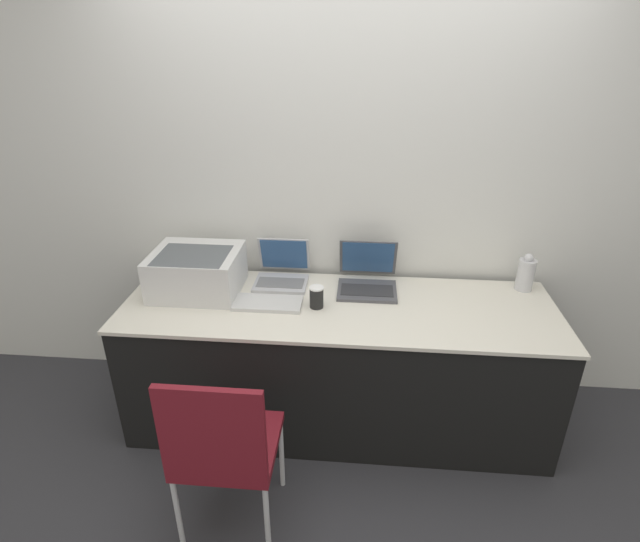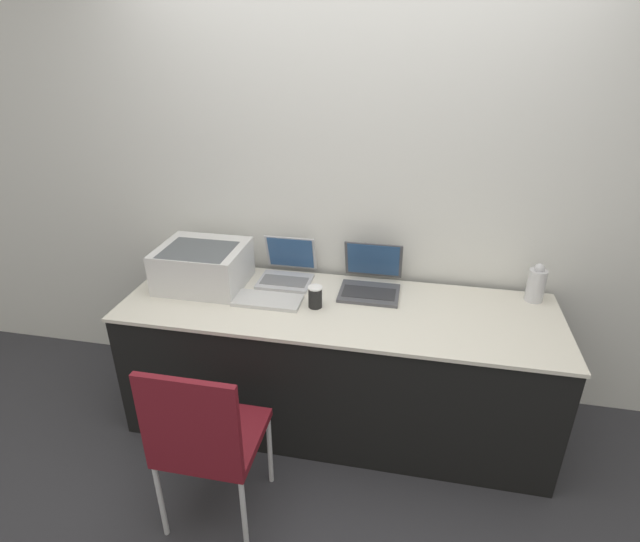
{
  "view_description": "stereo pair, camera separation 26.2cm",
  "coord_description": "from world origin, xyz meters",
  "px_view_note": "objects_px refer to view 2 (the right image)",
  "views": [
    {
      "loc": [
        0.11,
        -1.96,
        2.08
      ],
      "look_at": [
        -0.1,
        0.4,
        0.94
      ],
      "focal_mm": 28.0,
      "sensor_mm": 36.0,
      "label": 1
    },
    {
      "loc": [
        0.37,
        -1.92,
        2.08
      ],
      "look_at": [
        -0.1,
        0.4,
        0.94
      ],
      "focal_mm": 28.0,
      "sensor_mm": 36.0,
      "label": 2
    }
  ],
  "objects_px": {
    "mouse": "(314,303)",
    "metal_pitcher": "(536,284)",
    "chair": "(205,435)",
    "laptop_right": "(371,281)",
    "laptop_left": "(287,271)",
    "external_keyboard": "(268,300)",
    "coffee_cup": "(315,297)",
    "printer": "(203,265)"
  },
  "relations": [
    {
      "from": "mouse",
      "to": "metal_pitcher",
      "type": "distance_m",
      "value": 1.2
    },
    {
      "from": "chair",
      "to": "mouse",
      "type": "bearing_deg",
      "value": 68.15
    },
    {
      "from": "laptop_right",
      "to": "mouse",
      "type": "height_order",
      "value": "laptop_right"
    },
    {
      "from": "laptop_left",
      "to": "mouse",
      "type": "relative_size",
      "value": 5.25
    },
    {
      "from": "laptop_left",
      "to": "external_keyboard",
      "type": "bearing_deg",
      "value": -96.19
    },
    {
      "from": "coffee_cup",
      "to": "external_keyboard",
      "type": "bearing_deg",
      "value": -179.61
    },
    {
      "from": "external_keyboard",
      "to": "metal_pitcher",
      "type": "relative_size",
      "value": 1.67
    },
    {
      "from": "laptop_right",
      "to": "chair",
      "type": "height_order",
      "value": "laptop_right"
    },
    {
      "from": "laptop_left",
      "to": "metal_pitcher",
      "type": "bearing_deg",
      "value": 0.74
    },
    {
      "from": "laptop_right",
      "to": "mouse",
      "type": "relative_size",
      "value": 6.1
    },
    {
      "from": "mouse",
      "to": "printer",
      "type": "bearing_deg",
      "value": 170.17
    },
    {
      "from": "printer",
      "to": "external_keyboard",
      "type": "distance_m",
      "value": 0.45
    },
    {
      "from": "laptop_left",
      "to": "mouse",
      "type": "xyz_separation_m",
      "value": [
        0.22,
        -0.28,
        -0.04
      ]
    },
    {
      "from": "mouse",
      "to": "metal_pitcher",
      "type": "xyz_separation_m",
      "value": [
        1.15,
        0.3,
        0.08
      ]
    },
    {
      "from": "printer",
      "to": "metal_pitcher",
      "type": "distance_m",
      "value": 1.84
    },
    {
      "from": "printer",
      "to": "coffee_cup",
      "type": "height_order",
      "value": "printer"
    },
    {
      "from": "metal_pitcher",
      "to": "chair",
      "type": "xyz_separation_m",
      "value": [
        -1.47,
        -1.08,
        -0.33
      ]
    },
    {
      "from": "printer",
      "to": "chair",
      "type": "xyz_separation_m",
      "value": [
        0.36,
        -0.9,
        -0.36
      ]
    },
    {
      "from": "mouse",
      "to": "laptop_right",
      "type": "bearing_deg",
      "value": 41.64
    },
    {
      "from": "mouse",
      "to": "external_keyboard",
      "type": "bearing_deg",
      "value": -177.29
    },
    {
      "from": "laptop_left",
      "to": "laptop_right",
      "type": "height_order",
      "value": "laptop_right"
    },
    {
      "from": "chair",
      "to": "laptop_left",
      "type": "bearing_deg",
      "value": 85.12
    },
    {
      "from": "external_keyboard",
      "to": "coffee_cup",
      "type": "bearing_deg",
      "value": 0.39
    },
    {
      "from": "coffee_cup",
      "to": "chair",
      "type": "distance_m",
      "value": 0.88
    },
    {
      "from": "printer",
      "to": "laptop_right",
      "type": "bearing_deg",
      "value": 7.6
    },
    {
      "from": "laptop_right",
      "to": "external_keyboard",
      "type": "height_order",
      "value": "laptop_right"
    },
    {
      "from": "external_keyboard",
      "to": "coffee_cup",
      "type": "relative_size",
      "value": 3.07
    },
    {
      "from": "printer",
      "to": "mouse",
      "type": "xyz_separation_m",
      "value": [
        0.67,
        -0.12,
        -0.11
      ]
    },
    {
      "from": "printer",
      "to": "coffee_cup",
      "type": "bearing_deg",
      "value": -10.56
    },
    {
      "from": "laptop_left",
      "to": "mouse",
      "type": "distance_m",
      "value": 0.36
    },
    {
      "from": "laptop_left",
      "to": "external_keyboard",
      "type": "height_order",
      "value": "laptop_left"
    },
    {
      "from": "laptop_right",
      "to": "printer",
      "type": "bearing_deg",
      "value": -172.4
    },
    {
      "from": "coffee_cup",
      "to": "laptop_left",
      "type": "bearing_deg",
      "value": 128.46
    },
    {
      "from": "mouse",
      "to": "laptop_left",
      "type": "bearing_deg",
      "value": 128.55
    },
    {
      "from": "laptop_left",
      "to": "chair",
      "type": "distance_m",
      "value": 1.1
    },
    {
      "from": "printer",
      "to": "mouse",
      "type": "height_order",
      "value": "printer"
    },
    {
      "from": "laptop_right",
      "to": "coffee_cup",
      "type": "distance_m",
      "value": 0.37
    },
    {
      "from": "laptop_left",
      "to": "laptop_right",
      "type": "bearing_deg",
      "value": -4.2
    },
    {
      "from": "external_keyboard",
      "to": "chair",
      "type": "bearing_deg",
      "value": -94.39
    },
    {
      "from": "laptop_right",
      "to": "mouse",
      "type": "bearing_deg",
      "value": -138.36
    },
    {
      "from": "metal_pitcher",
      "to": "chair",
      "type": "relative_size",
      "value": 0.24
    },
    {
      "from": "printer",
      "to": "metal_pitcher",
      "type": "xyz_separation_m",
      "value": [
        1.83,
        0.18,
        -0.03
      ]
    }
  ]
}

